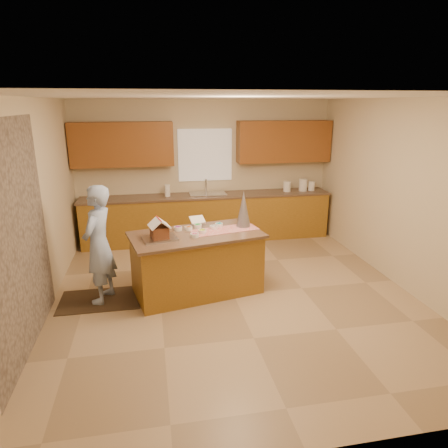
{
  "coord_description": "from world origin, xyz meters",
  "views": [
    {
      "loc": [
        -1.1,
        -5.05,
        2.63
      ],
      "look_at": [
        -0.1,
        0.2,
        1.0
      ],
      "focal_mm": 31.96,
      "sensor_mm": 36.0,
      "label": 1
    }
  ],
  "objects_px": {
    "island_base": "(197,264)",
    "gingerbread_house": "(159,230)",
    "tinsel_tree": "(243,209)",
    "boy": "(99,245)"
  },
  "relations": [
    {
      "from": "island_base",
      "to": "gingerbread_house",
      "type": "distance_m",
      "value": 0.79
    },
    {
      "from": "island_base",
      "to": "gingerbread_house",
      "type": "relative_size",
      "value": 5.45
    },
    {
      "from": "island_base",
      "to": "tinsel_tree",
      "type": "xyz_separation_m",
      "value": [
        0.72,
        0.2,
        0.73
      ]
    },
    {
      "from": "tinsel_tree",
      "to": "boy",
      "type": "relative_size",
      "value": 0.33
    },
    {
      "from": "tinsel_tree",
      "to": "boy",
      "type": "xyz_separation_m",
      "value": [
        -2.03,
        -0.23,
        -0.33
      ]
    },
    {
      "from": "gingerbread_house",
      "to": "tinsel_tree",
      "type": "bearing_deg",
      "value": 16.23
    },
    {
      "from": "island_base",
      "to": "boy",
      "type": "height_order",
      "value": "boy"
    },
    {
      "from": "boy",
      "to": "gingerbread_house",
      "type": "xyz_separation_m",
      "value": [
        0.8,
        -0.13,
        0.19
      ]
    },
    {
      "from": "island_base",
      "to": "gingerbread_house",
      "type": "xyz_separation_m",
      "value": [
        -0.51,
        -0.16,
        0.59
      ]
    },
    {
      "from": "tinsel_tree",
      "to": "island_base",
      "type": "bearing_deg",
      "value": -164.4
    }
  ]
}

